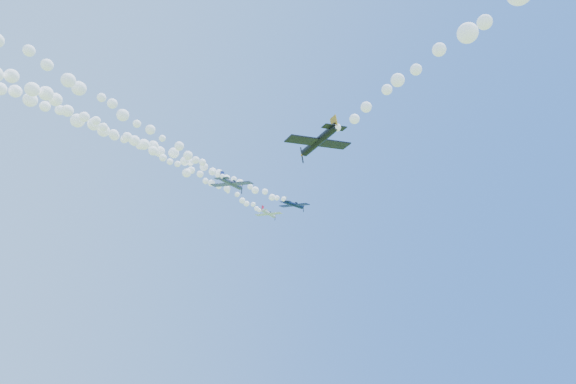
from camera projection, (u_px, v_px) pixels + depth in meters
plane_white at (269, 214)px, 104.10m from camera, size 5.95×6.30×1.82m
smoke_trail_white at (154, 152)px, 74.86m from camera, size 61.99×27.62×2.65m
plane_navy at (294, 205)px, 104.39m from camera, size 7.21×7.59×1.93m
smoke_trail_navy at (139, 143)px, 76.15m from camera, size 72.40×17.09×2.83m
plane_grey at (232, 183)px, 83.59m from camera, size 7.27×7.67×2.02m
smoke_trail_grey at (3, 38)px, 46.95m from camera, size 73.38×37.81×3.34m
plane_black at (318, 141)px, 54.71m from camera, size 8.27×7.80×2.84m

